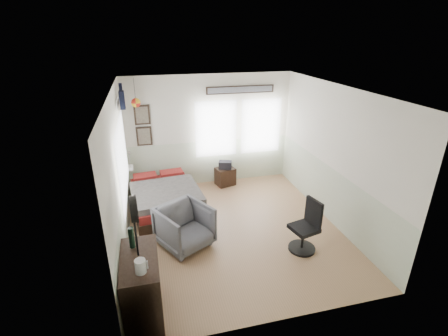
{
  "coord_description": "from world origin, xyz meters",
  "views": [
    {
      "loc": [
        -1.49,
        -5.19,
        3.59
      ],
      "look_at": [
        -0.1,
        0.4,
        1.15
      ],
      "focal_mm": 26.0,
      "sensor_mm": 36.0,
      "label": 1
    }
  ],
  "objects": [
    {
      "name": "black_bag",
      "position": [
        0.33,
        1.99,
        0.53
      ],
      "size": [
        0.36,
        0.29,
        0.18
      ],
      "primitive_type": "cube",
      "rotation": [
        0.0,
        0.0,
        -0.34
      ],
      "color": "black",
      "rests_on": "nightstand"
    },
    {
      "name": "dresser",
      "position": [
        -1.74,
        -1.65,
        0.45
      ],
      "size": [
        0.48,
        1.0,
        0.9
      ],
      "primitive_type": "cube",
      "color": "black",
      "rests_on": "ground_plane"
    },
    {
      "name": "bed",
      "position": [
        -1.24,
        1.02,
        0.29
      ],
      "size": [
        1.47,
        1.97,
        0.59
      ],
      "rotation": [
        0.0,
        0.0,
        0.1
      ],
      "color": "black",
      "rests_on": "ground_plane"
    },
    {
      "name": "stand_fan",
      "position": [
        -1.73,
        -1.58,
        1.57
      ],
      "size": [
        0.12,
        0.35,
        0.86
      ],
      "rotation": [
        0.0,
        0.0,
        0.08
      ],
      "color": "black",
      "rests_on": "dresser"
    },
    {
      "name": "armchair",
      "position": [
        -0.99,
        -0.28,
        0.39
      ],
      "size": [
        1.13,
        1.14,
        0.77
      ],
      "primitive_type": "imported",
      "rotation": [
        0.0,
        0.0,
        0.51
      ],
      "color": "#5C5C64",
      "rests_on": "ground_plane"
    },
    {
      "name": "bottle",
      "position": [
        -1.82,
        -1.38,
        1.05
      ],
      "size": [
        0.08,
        0.08,
        0.3
      ],
      "primitive_type": "cylinder",
      "color": "black",
      "rests_on": "dresser"
    },
    {
      "name": "room_shell",
      "position": [
        -0.08,
        0.19,
        1.61
      ],
      "size": [
        4.02,
        4.52,
        2.71
      ],
      "color": "beige",
      "rests_on": "ground_plane"
    },
    {
      "name": "kettle",
      "position": [
        -1.71,
        -1.92,
        0.99
      ],
      "size": [
        0.16,
        0.13,
        0.18
      ],
      "rotation": [
        0.0,
        0.0,
        -0.15
      ],
      "color": "silver",
      "rests_on": "dresser"
    },
    {
      "name": "task_chair",
      "position": [
        1.05,
        -0.9,
        0.39
      ],
      "size": [
        0.51,
        0.51,
        0.95
      ],
      "rotation": [
        0.0,
        0.0,
        0.23
      ],
      "color": "black",
      "rests_on": "ground_plane"
    },
    {
      "name": "ground_plane",
      "position": [
        0.0,
        0.0,
        -0.01
      ],
      "size": [
        4.0,
        4.5,
        0.01
      ],
      "primitive_type": "cube",
      "color": "#9A724E"
    },
    {
      "name": "nightstand",
      "position": [
        0.33,
        1.99,
        0.22
      ],
      "size": [
        0.52,
        0.46,
        0.44
      ],
      "primitive_type": "cube",
      "rotation": [
        0.0,
        0.0,
        0.26
      ],
      "color": "black",
      "rests_on": "ground_plane"
    },
    {
      "name": "wall_decor",
      "position": [
        -1.1,
        1.96,
        2.1
      ],
      "size": [
        3.55,
        1.32,
        1.44
      ],
      "color": "#37281C",
      "rests_on": "room_shell"
    }
  ]
}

